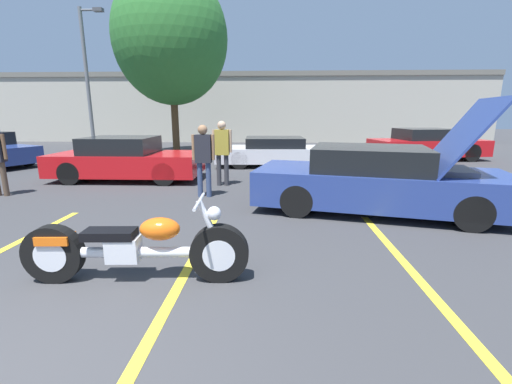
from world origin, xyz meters
TOP-DOWN VIEW (x-y plane):
  - parking_stripe_middle at (1.13, 1.61)m, footprint 0.12×5.98m
  - parking_stripe_back at (3.90, 1.61)m, footprint 0.12×5.98m
  - far_building at (0.00, 22.65)m, footprint 32.00×4.20m
  - light_pole at (-6.94, 15.67)m, footprint 1.21×0.28m
  - tree_background at (-2.29, 14.13)m, footprint 4.91×4.91m
  - motorcycle at (0.62, 1.97)m, footprint 2.57×0.70m
  - show_car_hood_open at (4.23, 5.02)m, footprint 4.95×2.84m
  - parked_car_mid_right_row at (2.39, 10.88)m, footprint 4.62×2.00m
  - parked_car_mid_left_row at (-2.03, 8.00)m, footprint 4.16×1.82m
  - parked_car_right_row at (8.48, 12.81)m, footprint 4.70×2.51m
  - spectator_midground at (0.85, 7.30)m, footprint 0.52×0.22m
  - spectator_far_lot at (0.61, 6.04)m, footprint 0.52×0.22m

SIDE VIEW (x-z plane):
  - parking_stripe_middle at x=1.13m, z-range 0.00..0.01m
  - parking_stripe_back at x=3.90m, z-range 0.00..0.01m
  - motorcycle at x=0.62m, z-range -0.09..0.89m
  - parked_car_mid_right_row at x=2.39m, z-range -0.01..1.02m
  - parked_car_mid_left_row at x=-2.03m, z-range -0.03..1.19m
  - parked_car_right_row at x=8.48m, z-range -0.02..1.24m
  - show_car_hood_open at x=4.23m, z-range -0.47..1.70m
  - spectator_far_lot at x=0.61m, z-range 0.15..1.79m
  - spectator_midground at x=0.85m, z-range 0.16..1.86m
  - far_building at x=0.00m, z-range 0.14..4.54m
  - light_pole at x=-6.94m, z-range 0.37..7.15m
  - tree_background at x=-2.29m, z-range 1.10..8.97m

